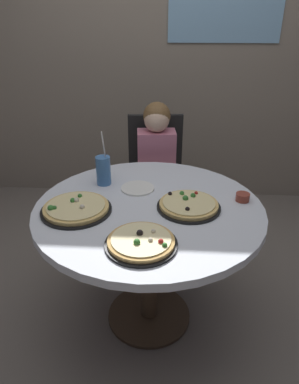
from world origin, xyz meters
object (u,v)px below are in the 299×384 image
diner_child (157,190)px  soda_cup (103,170)px  pizza_veggie (141,242)px  plate_small (138,188)px  pizza_cheese (76,208)px  pizza_pepperoni (189,205)px  sauce_bowl (243,197)px  dining_table (149,224)px  chair_wooden (156,173)px

diner_child → soda_cup: diner_child is taller
pizza_veggie → plate_small: size_ratio=1.68×
diner_child → pizza_cheese: diner_child is taller
pizza_veggie → pizza_cheese: (-0.34, 0.26, -0.00)m
pizza_cheese → pizza_pepperoni: bearing=7.1°
plate_small → soda_cup: bearing=164.2°
pizza_veggie → sauce_bowl: bearing=41.0°
sauce_bowl → soda_cup: bearing=168.6°
dining_table → pizza_cheese: size_ratio=3.34×
chair_wooden → plate_small: size_ratio=5.28×
chair_wooden → pizza_cheese: bearing=-109.4°
soda_cup → plate_small: bearing=-15.8°
pizza_pepperoni → diner_child: bearing=104.9°
pizza_cheese → soda_cup: (0.08, 0.31, 0.06)m
sauce_bowl → plate_small: size_ratio=0.39×
diner_child → sauce_bowl: diner_child is taller
dining_table → plate_small: (-0.07, 0.18, 0.11)m
sauce_bowl → pizza_pepperoni: bearing=-161.2°
diner_child → sauce_bowl: 0.82m
diner_child → plate_small: bearing=-98.8°
pizza_cheese → dining_table: bearing=12.8°
dining_table → pizza_cheese: 0.38m
pizza_cheese → soda_cup: bearing=75.6°
diner_child → chair_wooden: bearing=95.0°
chair_wooden → diner_child: size_ratio=0.88×
diner_child → pizza_cheese: bearing=-114.4°
dining_table → soda_cup: bearing=138.9°
dining_table → pizza_cheese: bearing=-167.2°
pizza_veggie → soda_cup: (-0.26, 0.57, 0.06)m
soda_cup → plate_small: soda_cup is taller
soda_cup → plate_small: (0.19, -0.05, -0.08)m
chair_wooden → soda_cup: 0.76m
pizza_cheese → sauce_bowl: 0.83m
diner_child → pizza_pepperoni: diner_child is taller
soda_cup → plate_small: 0.21m
plate_small → sauce_bowl: bearing=-9.9°
soda_cup → diner_child: bearing=59.7°
pizza_cheese → sauce_bowl: pizza_cheese is taller
sauce_bowl → chair_wooden: bearing=121.1°
dining_table → pizza_cheese: (-0.35, -0.08, 0.12)m
diner_child → pizza_pepperoni: size_ratio=3.46×
diner_child → pizza_veggie: diner_child is taller
chair_wooden → pizza_veggie: chair_wooden is taller
chair_wooden → diner_child: (0.02, -0.18, -0.05)m
sauce_bowl → plate_small: bearing=170.1°
pizza_cheese → pizza_pepperoni: same height
soda_cup → pizza_veggie: bearing=-65.6°
pizza_veggie → plate_small: 0.52m
pizza_pepperoni → soda_cup: bearing=152.3°
plate_small → diner_child: bearing=81.2°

